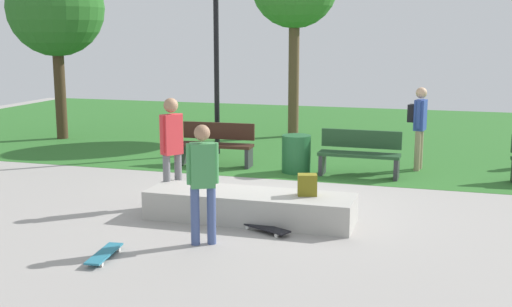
{
  "coord_description": "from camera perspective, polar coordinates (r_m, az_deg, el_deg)",
  "views": [
    {
      "loc": [
        2.73,
        -10.41,
        2.82
      ],
      "look_at": [
        -0.03,
        -1.08,
        0.98
      ],
      "focal_mm": 44.89,
      "sensor_mm": 36.0,
      "label": 1
    }
  ],
  "objects": [
    {
      "name": "park_bench_by_oak",
      "position": [
        13.77,
        -3.53,
        0.92
      ],
      "size": [
        1.61,
        0.52,
        0.91
      ],
      "color": "#331E14",
      "rests_on": "ground_plane"
    },
    {
      "name": "trash_bin",
      "position": [
        13.08,
        3.61,
        -0.03
      ],
      "size": [
        0.59,
        0.59,
        0.77
      ],
      "primitive_type": "cylinder",
      "color": "#1E592D",
      "rests_on": "ground_plane"
    },
    {
      "name": "skateboard_by_ledge",
      "position": [
        9.24,
        0.84,
        -6.63
      ],
      "size": [
        0.81,
        0.53,
        0.08
      ],
      "color": "black",
      "rests_on": "ground_plane"
    },
    {
      "name": "ground_plane",
      "position": [
        11.12,
        1.75,
        -3.97
      ],
      "size": [
        28.0,
        28.0,
        0.0
      ],
      "primitive_type": "plane",
      "color": "#9E9993"
    },
    {
      "name": "skater_watching",
      "position": [
        10.47,
        -7.52,
        0.94
      ],
      "size": [
        0.34,
        0.38,
        1.79
      ],
      "color": "slate",
      "rests_on": "ground_plane"
    },
    {
      "name": "concrete_ledge",
      "position": [
        9.76,
        -0.56,
        -4.73
      ],
      "size": [
        3.17,
        0.89,
        0.44
      ],
      "primitive_type": "cube",
      "color": "#A8A59E",
      "rests_on": "ground_plane"
    },
    {
      "name": "skateboard_spare",
      "position": [
        8.42,
        -13.36,
        -8.68
      ],
      "size": [
        0.29,
        0.82,
        0.08
      ],
      "color": "teal",
      "rests_on": "ground_plane"
    },
    {
      "name": "skater_performing_trick",
      "position": [
        8.52,
        -4.77,
        -1.99
      ],
      "size": [
        0.39,
        0.32,
        1.63
      ],
      "color": "#3F5184",
      "rests_on": "ground_plane"
    },
    {
      "name": "park_bench_near_lamppost",
      "position": [
        12.85,
        9.22,
        0.1
      ],
      "size": [
        1.61,
        0.51,
        0.91
      ],
      "color": "#1E4223",
      "rests_on": "ground_plane"
    },
    {
      "name": "tree_leaning_ash",
      "position": [
        17.9,
        -17.44,
        12.19
      ],
      "size": [
        2.52,
        2.52,
        4.72
      ],
      "color": "#42301E",
      "rests_on": "grass_lawn"
    },
    {
      "name": "pedestrian_with_backpack",
      "position": [
        13.61,
        14.32,
        2.86
      ],
      "size": [
        0.39,
        0.42,
        1.72
      ],
      "color": "tan",
      "rests_on": "ground_plane"
    },
    {
      "name": "lamp_post",
      "position": [
        14.91,
        -3.55,
        8.97
      ],
      "size": [
        0.28,
        0.28,
        3.86
      ],
      "color": "black",
      "rests_on": "ground_plane"
    },
    {
      "name": "backpack_on_ledge",
      "position": [
        9.53,
        4.59,
        -2.8
      ],
      "size": [
        0.32,
        0.27,
        0.32
      ],
      "primitive_type": "cube",
      "rotation": [
        0.0,
        0.0,
        0.28
      ],
      "color": "olive",
      "rests_on": "concrete_ledge"
    },
    {
      "name": "grass_lawn",
      "position": [
        18.52,
        7.82,
        1.87
      ],
      "size": [
        26.6,
        12.62,
        0.01
      ],
      "primitive_type": "cube",
      "color": "#2D6B28",
      "rests_on": "ground_plane"
    }
  ]
}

